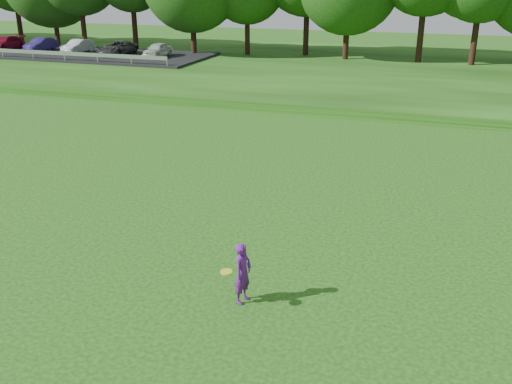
% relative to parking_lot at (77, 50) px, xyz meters
% --- Properties ---
extents(ground, '(140.00, 140.00, 0.00)m').
position_rel_parking_lot_xyz_m(ground, '(24.00, -32.81, -1.03)').
color(ground, '#183E0B').
rests_on(ground, ground).
extents(berm, '(130.00, 30.00, 0.60)m').
position_rel_parking_lot_xyz_m(berm, '(24.00, 1.19, -0.73)').
color(berm, '#183E0B').
rests_on(berm, ground).
extents(walking_path, '(130.00, 1.60, 0.04)m').
position_rel_parking_lot_xyz_m(walking_path, '(24.00, -12.81, -1.01)').
color(walking_path, gray).
rests_on(walking_path, ground).
extents(parking_lot, '(24.00, 9.00, 1.38)m').
position_rel_parking_lot_xyz_m(parking_lot, '(0.00, 0.00, 0.00)').
color(parking_lot, black).
rests_on(parking_lot, berm).
extents(woman, '(0.59, 1.00, 1.56)m').
position_rel_parking_lot_xyz_m(woman, '(27.74, -33.21, -0.25)').
color(woman, '#5E1B7C').
rests_on(woman, ground).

